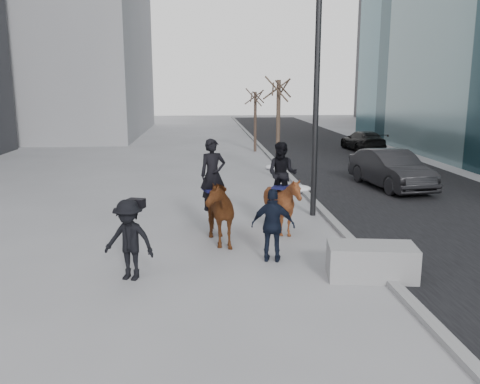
{
  "coord_description": "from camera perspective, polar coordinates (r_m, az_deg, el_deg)",
  "views": [
    {
      "loc": [
        -0.92,
        -11.13,
        4.11
      ],
      "look_at": [
        0.0,
        1.2,
        1.5
      ],
      "focal_mm": 38.0,
      "sensor_mm": 36.0,
      "label": 1
    }
  ],
  "objects": [
    {
      "name": "feeder",
      "position": [
        11.97,
        3.73,
        -3.77
      ],
      "size": [
        1.1,
        0.96,
        1.75
      ],
      "color": "black",
      "rests_on": "ground"
    },
    {
      "name": "lamppost",
      "position": [
        15.98,
        8.77,
        14.95
      ],
      "size": [
        0.25,
        1.25,
        9.09
      ],
      "color": "black",
      "rests_on": "ground"
    },
    {
      "name": "camera_crew",
      "position": [
        11.1,
        -12.34,
        -5.24
      ],
      "size": [
        1.29,
        1.0,
        1.75
      ],
      "color": "black",
      "rests_on": "ground"
    },
    {
      "name": "tree_near",
      "position": [
        22.42,
        4.31,
        7.53
      ],
      "size": [
        1.2,
        1.2,
        4.82
      ],
      "primitive_type": null,
      "color": "#362A20",
      "rests_on": "ground"
    },
    {
      "name": "mounted_left",
      "position": [
        13.33,
        -3.02,
        -1.49
      ],
      "size": [
        1.49,
        2.31,
        2.75
      ],
      "color": "#522610",
      "rests_on": "ground"
    },
    {
      "name": "car_far",
      "position": [
        33.4,
        13.64,
        5.61
      ],
      "size": [
        2.04,
        4.47,
        1.27
      ],
      "primitive_type": "imported",
      "rotation": [
        0.0,
        0.0,
        3.2
      ],
      "color": "black",
      "rests_on": "ground"
    },
    {
      "name": "mounted_right",
      "position": [
        14.12,
        4.78,
        -0.69
      ],
      "size": [
        1.84,
        1.94,
        2.58
      ],
      "color": "#451C0D",
      "rests_on": "ground"
    },
    {
      "name": "ground",
      "position": [
        11.9,
        0.43,
        -8.28
      ],
      "size": [
        120.0,
        120.0,
        0.0
      ],
      "primitive_type": "plane",
      "color": "gray",
      "rests_on": "ground"
    },
    {
      "name": "planter",
      "position": [
        11.43,
        14.54,
        -7.57
      ],
      "size": [
        1.97,
        1.19,
        0.74
      ],
      "primitive_type": "cube",
      "rotation": [
        0.0,
        0.0,
        -0.15
      ],
      "color": "gray",
      "rests_on": "ground"
    },
    {
      "name": "snow_piles",
      "position": [
        22.13,
        5.23,
        1.54
      ],
      "size": [
        1.19,
        6.19,
        0.3
      ],
      "color": "silver",
      "rests_on": "ground"
    },
    {
      "name": "road",
      "position": [
        22.94,
        16.02,
        1.14
      ],
      "size": [
        8.0,
        90.0,
        0.01
      ],
      "primitive_type": "cube",
      "color": "black",
      "rests_on": "ground"
    },
    {
      "name": "car_near",
      "position": [
        21.45,
        16.58,
        2.47
      ],
      "size": [
        2.28,
        4.88,
        1.55
      ],
      "primitive_type": "imported",
      "rotation": [
        0.0,
        0.0,
        0.14
      ],
      "color": "black",
      "rests_on": "ground"
    },
    {
      "name": "tree_far",
      "position": [
        32.02,
        1.72,
        8.23
      ],
      "size": [
        1.2,
        1.2,
        4.12
      ],
      "primitive_type": null,
      "color": "#32261D",
      "rests_on": "ground"
    },
    {
      "name": "curb",
      "position": [
        21.87,
        6.14,
        1.17
      ],
      "size": [
        0.25,
        90.0,
        0.12
      ],
      "primitive_type": "cube",
      "color": "gray",
      "rests_on": "ground"
    }
  ]
}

